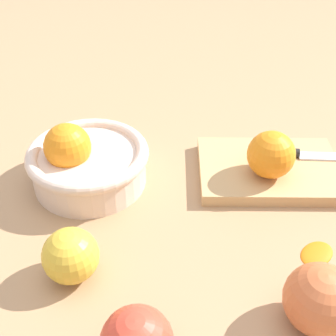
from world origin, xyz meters
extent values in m
plane|color=tan|center=(0.00, 0.00, 0.00)|extent=(2.40, 2.40, 0.00)
cylinder|color=beige|center=(-0.18, 0.13, 0.03)|extent=(0.17, 0.17, 0.05)
torus|color=beige|center=(-0.18, 0.13, 0.05)|extent=(0.18, 0.18, 0.02)
sphere|color=orange|center=(-0.21, 0.13, 0.07)|extent=(0.07, 0.07, 0.07)
cube|color=tan|center=(0.09, 0.09, 0.01)|extent=(0.24, 0.19, 0.02)
sphere|color=orange|center=(0.08, 0.07, 0.06)|extent=(0.07, 0.07, 0.07)
cube|color=silver|center=(0.20, 0.10, 0.02)|extent=(0.11, 0.04, 0.00)
cylinder|color=black|center=(0.13, 0.11, 0.03)|extent=(0.05, 0.02, 0.01)
sphere|color=gold|center=(-0.21, -0.05, 0.03)|extent=(0.07, 0.07, 0.07)
sphere|color=#CC6638|center=(0.05, -0.17, 0.04)|extent=(0.08, 0.08, 0.08)
ellipsoid|color=orange|center=(0.10, -0.07, 0.00)|extent=(0.06, 0.06, 0.01)
camera|label=1|loc=(-0.16, -0.43, 0.45)|focal=48.76mm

